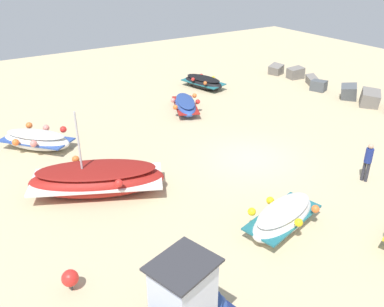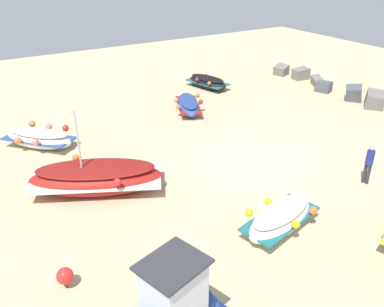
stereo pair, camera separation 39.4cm
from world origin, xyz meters
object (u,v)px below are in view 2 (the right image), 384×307
at_px(fishing_boat_2, 39,138).
at_px(mooring_buoy_0, 65,276).
at_px(fishing_boat_1, 97,178).
at_px(person_walking, 369,162).
at_px(fishing_boat_0, 207,82).
at_px(fishing_boat_5, 281,218).
at_px(fishing_boat_6, 188,105).

relative_size(fishing_boat_2, mooring_buoy_0, 5.32).
relative_size(fishing_boat_1, person_walking, 3.28).
relative_size(fishing_boat_0, fishing_boat_5, 1.00).
relative_size(fishing_boat_5, mooring_buoy_0, 5.02).
distance_m(fishing_boat_1, fishing_boat_6, 9.98).
height_order(fishing_boat_1, fishing_boat_6, fishing_boat_1).
distance_m(fishing_boat_6, mooring_buoy_0, 15.07).
bearing_deg(fishing_boat_0, person_walking, -19.77).
bearing_deg(mooring_buoy_0, fishing_boat_0, 134.44).
xyz_separation_m(fishing_boat_5, mooring_buoy_0, (-1.19, -7.30, -0.03)).
bearing_deg(fishing_boat_6, person_walking, -146.16).
distance_m(fishing_boat_1, mooring_buoy_0, 5.39).
xyz_separation_m(fishing_boat_2, fishing_boat_5, (11.47, 5.65, 0.00)).
bearing_deg(mooring_buoy_0, fishing_boat_1, 150.36).
bearing_deg(fishing_boat_1, fishing_boat_2, 126.71).
bearing_deg(person_walking, fishing_boat_5, -9.13).
bearing_deg(fishing_boat_6, fishing_boat_0, -23.56).
height_order(fishing_boat_5, fishing_boat_6, fishing_boat_5).
distance_m(fishing_boat_2, fishing_boat_6, 9.00).
distance_m(fishing_boat_1, person_walking, 11.34).
distance_m(fishing_boat_0, person_walking, 14.72).
height_order(fishing_boat_0, fishing_boat_6, fishing_boat_0).
bearing_deg(person_walking, mooring_buoy_0, -17.73).
height_order(fishing_boat_0, fishing_boat_1, fishing_boat_1).
distance_m(fishing_boat_5, person_walking, 5.40).
relative_size(person_walking, mooring_buoy_0, 2.50).
xyz_separation_m(fishing_boat_0, mooring_buoy_0, (13.95, -14.23, 0.02)).
height_order(fishing_boat_6, person_walking, person_walking).
xyz_separation_m(fishing_boat_0, person_walking, (14.62, -1.58, 0.59)).
bearing_deg(fishing_boat_1, person_walking, -1.64).
xyz_separation_m(fishing_boat_0, fishing_boat_2, (3.67, -12.57, 0.05)).
relative_size(fishing_boat_1, fishing_boat_6, 1.57).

